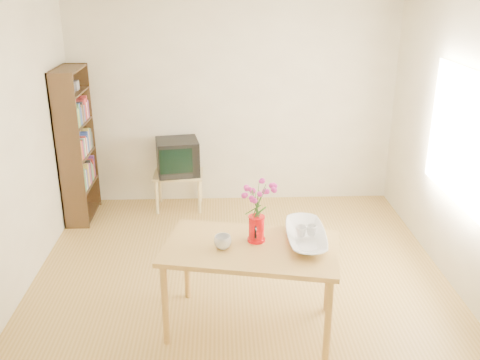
{
  "coord_description": "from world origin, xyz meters",
  "views": [
    {
      "loc": [
        -0.18,
        -4.26,
        2.75
      ],
      "look_at": [
        0.0,
        0.3,
        1.0
      ],
      "focal_mm": 40.0,
      "sensor_mm": 36.0,
      "label": 1
    }
  ],
  "objects_px": {
    "bowl": "(307,215)",
    "mug": "(223,242)",
    "table": "(251,255)",
    "pitcher": "(256,230)",
    "television": "(178,156)"
  },
  "relations": [
    {
      "from": "bowl",
      "to": "mug",
      "type": "bearing_deg",
      "value": -170.78
    },
    {
      "from": "mug",
      "to": "table",
      "type": "bearing_deg",
      "value": 179.34
    },
    {
      "from": "pitcher",
      "to": "television",
      "type": "bearing_deg",
      "value": 116.34
    },
    {
      "from": "table",
      "to": "television",
      "type": "bearing_deg",
      "value": 118.44
    },
    {
      "from": "mug",
      "to": "pitcher",
      "type": "bearing_deg",
      "value": -164.38
    },
    {
      "from": "table",
      "to": "television",
      "type": "distance_m",
      "value": 2.61
    },
    {
      "from": "bowl",
      "to": "table",
      "type": "bearing_deg",
      "value": -169.52
    },
    {
      "from": "pitcher",
      "to": "television",
      "type": "distance_m",
      "value": 2.54
    },
    {
      "from": "bowl",
      "to": "television",
      "type": "xyz_separation_m",
      "value": [
        -1.2,
        2.41,
        -0.29
      ]
    },
    {
      "from": "pitcher",
      "to": "mug",
      "type": "distance_m",
      "value": 0.3
    },
    {
      "from": "mug",
      "to": "television",
      "type": "height_order",
      "value": "television"
    },
    {
      "from": "table",
      "to": "mug",
      "type": "bearing_deg",
      "value": -161.76
    },
    {
      "from": "pitcher",
      "to": "table",
      "type": "bearing_deg",
      "value": -109.66
    },
    {
      "from": "table",
      "to": "television",
      "type": "xyz_separation_m",
      "value": [
        -0.76,
        2.49,
        0.01
      ]
    },
    {
      "from": "table",
      "to": "pitcher",
      "type": "distance_m",
      "value": 0.21
    }
  ]
}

